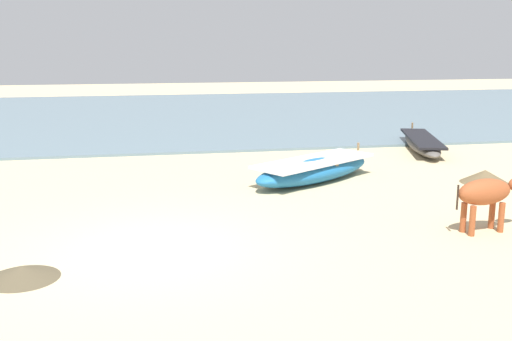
% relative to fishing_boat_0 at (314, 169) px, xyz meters
% --- Properties ---
extents(ground, '(80.00, 80.00, 0.00)m').
position_rel_fishing_boat_0_xyz_m(ground, '(-4.00, -4.19, -0.30)').
color(ground, '#CCB789').
extents(sea_water, '(60.00, 20.00, 0.08)m').
position_rel_fishing_boat_0_xyz_m(sea_water, '(-4.00, 14.15, -0.26)').
color(sea_water, slate).
rests_on(sea_water, ground).
extents(fishing_boat_0, '(3.82, 3.04, 0.75)m').
position_rel_fishing_boat_0_xyz_m(fishing_boat_0, '(0.00, 0.00, 0.00)').
color(fishing_boat_0, '#1E669E').
rests_on(fishing_boat_0, ground).
extents(fishing_boat_2, '(2.04, 4.42, 0.60)m').
position_rel_fishing_boat_0_xyz_m(fishing_boat_2, '(4.53, 3.49, -0.07)').
color(fishing_boat_2, '#5B5651').
rests_on(fishing_boat_2, ground).
extents(cow_adult_rust, '(1.50, 0.60, 0.98)m').
position_rel_fishing_boat_0_xyz_m(cow_adult_rust, '(1.89, -4.36, 0.41)').
color(cow_adult_rust, '#9E4C28').
rests_on(cow_adult_rust, ground).
extents(debris_pile_0, '(1.40, 1.40, 0.32)m').
position_rel_fishing_boat_0_xyz_m(debris_pile_0, '(4.01, -0.93, -0.14)').
color(debris_pile_0, brown).
rests_on(debris_pile_0, ground).
extents(debris_pile_1, '(1.48, 1.48, 0.19)m').
position_rel_fishing_boat_0_xyz_m(debris_pile_1, '(-5.85, -5.08, -0.20)').
color(debris_pile_1, brown).
rests_on(debris_pile_1, ground).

